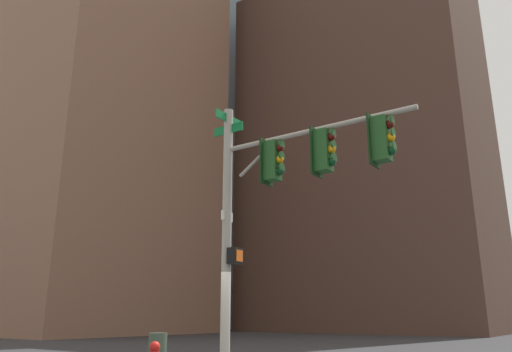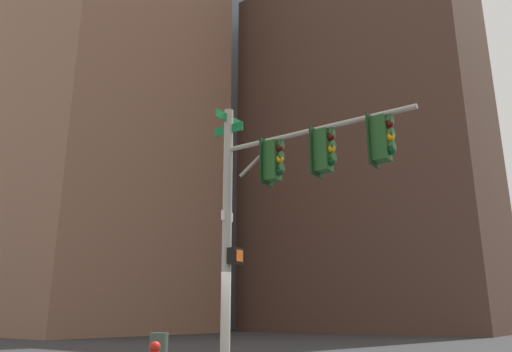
% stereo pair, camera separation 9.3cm
% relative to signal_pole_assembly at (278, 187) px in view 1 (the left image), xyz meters
% --- Properties ---
extents(signal_pole_assembly, '(5.50, 1.10, 6.84)m').
position_rel_signal_pole_assembly_xyz_m(signal_pole_assembly, '(0.00, 0.00, 0.00)').
color(signal_pole_assembly, '#9E998C').
rests_on(signal_pole_assembly, ground_plane).
extents(litter_bin, '(0.56, 0.56, 0.95)m').
position_rel_signal_pole_assembly_xyz_m(litter_bin, '(5.39, -1.37, -3.98)').
color(litter_bin, '#384738').
rests_on(litter_bin, ground_plane).
extents(building_brick_nearside, '(22.60, 14.25, 35.80)m').
position_rel_signal_pole_assembly_xyz_m(building_brick_nearside, '(12.95, -35.45, 13.44)').
color(building_brick_nearside, '#4C3328').
rests_on(building_brick_nearside, ground_plane).
extents(building_brick_midblock, '(23.07, 17.26, 42.49)m').
position_rel_signal_pole_assembly_xyz_m(building_brick_midblock, '(34.24, -16.70, 16.79)').
color(building_brick_midblock, '#845B47').
rests_on(building_brick_midblock, ground_plane).
extents(building_glass_tower, '(25.72, 29.29, 65.19)m').
position_rel_signal_pole_assembly_xyz_m(building_glass_tower, '(24.09, -47.31, 28.14)').
color(building_glass_tower, '#7A99B2').
rests_on(building_glass_tower, ground_plane).
extents(building_brick_farside, '(17.79, 19.33, 33.64)m').
position_rel_signal_pole_assembly_xyz_m(building_brick_farside, '(26.21, -52.97, 12.37)').
color(building_brick_farside, brown).
rests_on(building_brick_farside, ground_plane).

